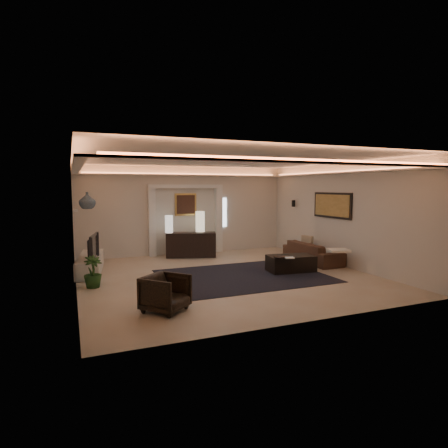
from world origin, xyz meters
name	(u,v)px	position (x,y,z in m)	size (l,w,h in m)	color
floor	(226,276)	(0.00, 0.00, 0.00)	(7.00, 7.00, 0.00)	tan
ceiling	(226,159)	(0.00, 0.00, 2.90)	(7.00, 7.00, 0.00)	white
wall_back	(185,210)	(0.00, 3.50, 1.45)	(7.00, 7.00, 0.00)	beige
wall_front	(309,235)	(0.00, -3.50, 1.45)	(7.00, 7.00, 0.00)	beige
wall_left	(74,224)	(-3.50, 0.00, 1.45)	(7.00, 7.00, 0.00)	beige
wall_right	(340,215)	(3.50, 0.00, 1.45)	(7.00, 7.00, 0.00)	beige
cove_soffit	(226,171)	(0.00, 0.00, 2.62)	(7.00, 7.00, 0.04)	silver
daylight_slit	(223,212)	(1.35, 3.48, 1.35)	(0.25, 0.03, 1.00)	white
area_rug	(243,276)	(0.40, -0.20, 0.01)	(4.00, 3.00, 0.01)	black
pilaster_left	(152,222)	(-1.15, 3.40, 1.10)	(0.22, 0.20, 2.20)	silver
pilaster_right	(219,220)	(1.15, 3.40, 1.10)	(0.22, 0.20, 2.20)	silver
alcove_header	(186,186)	(0.00, 3.40, 2.25)	(2.52, 0.20, 0.12)	silver
painting_frame	(186,204)	(0.00, 3.47, 1.65)	(0.74, 0.04, 0.74)	tan
painting_canvas	(186,205)	(0.00, 3.44, 1.65)	(0.62, 0.02, 0.62)	#4C2D1E
art_panel_frame	(332,205)	(3.47, 0.30, 1.70)	(0.04, 1.64, 0.74)	black
art_panel_gold	(332,205)	(3.44, 0.30, 1.70)	(0.02, 1.50, 0.62)	tan
wall_sconce	(293,203)	(3.38, 2.20, 1.68)	(0.12, 0.12, 0.22)	black
wall_niche	(76,210)	(-3.44, 1.40, 1.65)	(0.10, 0.55, 0.04)	silver
console	(191,245)	(-0.04, 2.77, 0.40)	(1.56, 0.49, 0.78)	black
lamp_left	(169,223)	(-0.69, 3.01, 1.09)	(0.25, 0.25, 0.55)	silver
lamp_right	(200,222)	(0.33, 2.94, 1.09)	(0.29, 0.29, 0.65)	#F5E4BB
media_ledge	(90,264)	(-3.12, 1.75, 0.23)	(0.56, 2.23, 0.42)	beige
tv	(90,246)	(-3.15, 1.20, 0.76)	(0.14, 1.09, 0.63)	black
figurine	(92,244)	(-3.03, 2.52, 0.64)	(0.14, 0.14, 0.37)	#301C15
ginger_jar	(87,200)	(-3.15, 1.64, 1.89)	(0.41, 0.41, 0.43)	#323F55
plant	(93,272)	(-3.15, 0.10, 0.35)	(0.40, 0.40, 0.71)	#1F3E16
sofa	(313,252)	(3.05, 0.61, 0.30)	(0.79, 2.03, 0.59)	black
throw_blanket	(338,250)	(3.00, -0.60, 0.55)	(0.53, 0.43, 0.06)	beige
throw_pillow	(307,242)	(3.15, 1.04, 0.55)	(0.11, 0.37, 0.37)	tan
coffee_table	(291,264)	(1.78, -0.20, 0.21)	(1.20, 0.66, 0.45)	black
bowl	(279,259)	(1.22, -0.52, 0.45)	(0.30, 0.30, 0.07)	black
magazine	(289,258)	(1.53, -0.52, 0.42)	(0.23, 0.17, 0.03)	white
armchair	(166,293)	(-2.03, -2.08, 0.33)	(0.71, 0.73, 0.66)	black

